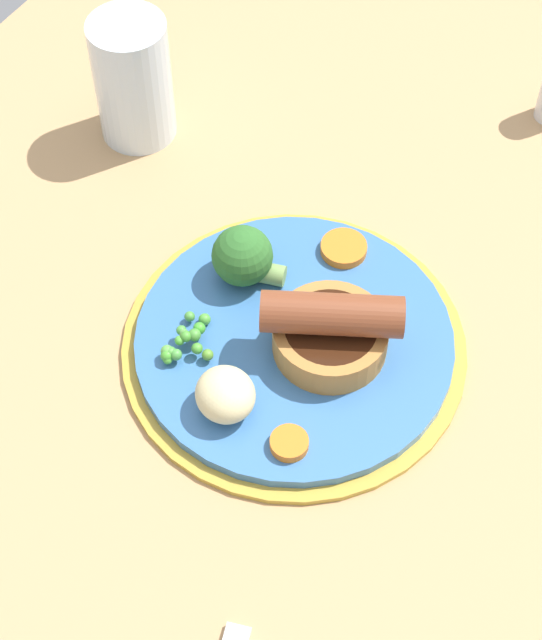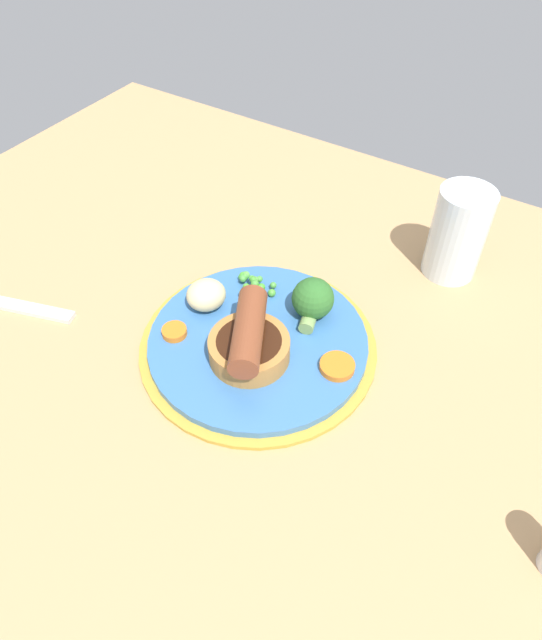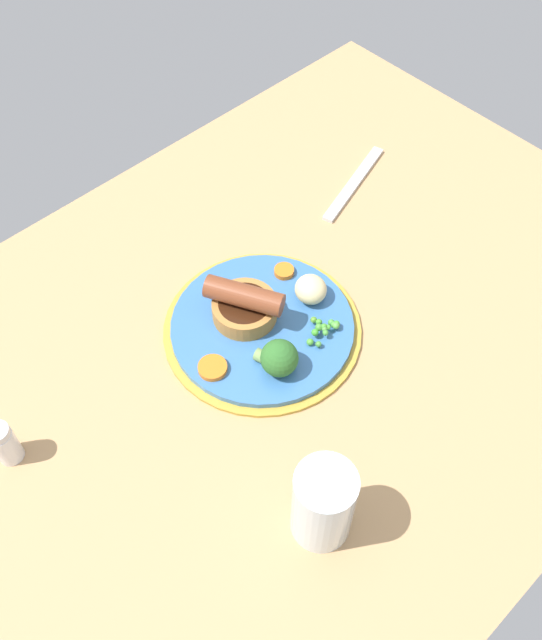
% 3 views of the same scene
% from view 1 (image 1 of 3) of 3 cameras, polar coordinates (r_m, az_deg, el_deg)
% --- Properties ---
extents(dining_table, '(1.10, 0.80, 0.03)m').
position_cam_1_polar(dining_table, '(0.82, -1.20, -2.05)').
color(dining_table, tan).
rests_on(dining_table, ground).
extents(dinner_plate, '(0.26, 0.26, 0.01)m').
position_cam_1_polar(dinner_plate, '(0.80, 1.24, -1.31)').
color(dinner_plate, '#B79333').
rests_on(dinner_plate, dining_table).
extents(sausage_pudding, '(0.08, 0.10, 0.06)m').
position_cam_1_polar(sausage_pudding, '(0.77, 3.21, -0.50)').
color(sausage_pudding, '#AD7538').
rests_on(sausage_pudding, dinner_plate).
extents(pea_pile, '(0.05, 0.04, 0.02)m').
position_cam_1_polar(pea_pile, '(0.78, -4.58, -1.13)').
color(pea_pile, '#47993D').
rests_on(pea_pile, dinner_plate).
extents(broccoli_floret_near, '(0.05, 0.06, 0.05)m').
position_cam_1_polar(broccoli_floret_near, '(0.81, -1.46, 3.40)').
color(broccoli_floret_near, '#2D6628').
rests_on(broccoli_floret_near, dinner_plate).
extents(potato_chunk_0, '(0.06, 0.06, 0.03)m').
position_cam_1_polar(potato_chunk_0, '(0.75, -2.45, -3.99)').
color(potato_chunk_0, beige).
rests_on(potato_chunk_0, dinner_plate).
extents(carrot_slice_2, '(0.03, 0.03, 0.01)m').
position_cam_1_polar(carrot_slice_2, '(0.74, 0.98, -6.59)').
color(carrot_slice_2, orange).
rests_on(carrot_slice_2, dinner_plate).
extents(carrot_slice_3, '(0.05, 0.05, 0.01)m').
position_cam_1_polar(carrot_slice_3, '(0.84, 3.90, 3.84)').
color(carrot_slice_3, orange).
rests_on(carrot_slice_3, dinner_plate).
extents(drinking_glass, '(0.07, 0.07, 0.11)m').
position_cam_1_polar(drinking_glass, '(0.92, -7.38, 12.58)').
color(drinking_glass, silver).
rests_on(drinking_glass, dining_table).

